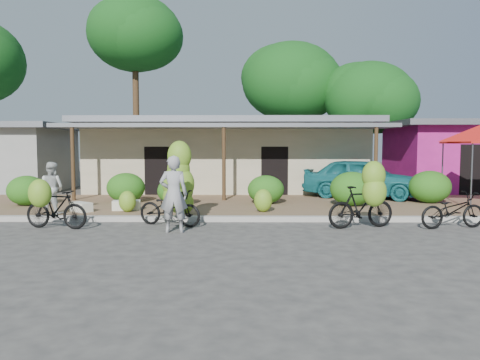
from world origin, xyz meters
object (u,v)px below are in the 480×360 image
object	(u,v)px
tree_near_right	(365,96)
bike_right	(365,201)
tree_far_center	(132,33)
vendor	(174,194)
sack_far	(81,207)
teal_van	(362,178)
tree_center_right	(288,80)
bystander	(52,188)
bike_far_right	(453,210)
bike_left	(53,206)
bike_center	(175,191)
sack_near	(127,205)

from	to	relation	value
tree_near_right	bike_right	xyz separation A→B (m)	(-3.46, -13.81, -4.09)
tree_far_center	vendor	world-z (taller)	tree_far_center
sack_far	teal_van	world-z (taller)	teal_van
tree_far_center	tree_near_right	world-z (taller)	tree_far_center
tree_center_right	bike_right	distance (m)	16.66
tree_far_center	bystander	size ratio (longest dim) A/B	6.87
bike_far_right	bystander	distance (m)	11.27
sack_far	tree_near_right	bearing A→B (deg)	44.75
bike_right	bike_far_right	bearing A→B (deg)	-101.27
tree_center_right	teal_van	bearing A→B (deg)	-78.02
bike_left	bike_right	bearing A→B (deg)	-77.94
bike_left	sack_far	size ratio (longest dim) A/B	2.39
tree_near_right	vendor	size ratio (longest dim) A/B	3.50
bystander	bike_center	bearing A→B (deg)	179.98
bike_center	bystander	distance (m)	3.97
bystander	teal_van	distance (m)	11.21
bike_far_right	bystander	size ratio (longest dim) A/B	1.23
bike_left	sack_near	xyz separation A→B (m)	(1.17, 2.78, -0.33)
sack_near	bike_center	bearing A→B (deg)	-46.84
tree_far_center	tree_center_right	distance (m)	9.39
tree_far_center	vendor	size ratio (longest dim) A/B	5.57
tree_center_right	teal_van	xyz separation A→B (m)	(2.04, -9.61, -5.07)
tree_center_right	sack_far	bearing A→B (deg)	-119.38
tree_center_right	vendor	xyz separation A→B (m)	(-4.30, -16.31, -5.00)
vendor	bystander	xyz separation A→B (m)	(-3.97, 2.29, -0.06)
sack_near	vendor	distance (m)	3.79
bike_left	sack_near	size ratio (longest dim) A/B	2.11
tree_center_right	teal_van	size ratio (longest dim) A/B	1.80
tree_near_right	teal_van	distance (m)	8.79
tree_center_right	sack_far	xyz separation A→B (m)	(-7.60, -13.50, -5.70)
tree_far_center	tree_center_right	bearing A→B (deg)	3.18
tree_near_right	bike_far_right	size ratio (longest dim) A/B	3.50
tree_center_right	vendor	world-z (taller)	tree_center_right
bike_far_right	teal_van	world-z (taller)	teal_van
tree_far_center	bike_far_right	xyz separation A→B (m)	(11.86, -15.17, -8.11)
sack_near	sack_far	xyz separation A→B (m)	(-1.32, -0.36, -0.01)
sack_far	bike_center	bearing A→B (deg)	-26.75
vendor	sack_far	bearing A→B (deg)	-43.10
bike_left	sack_near	world-z (taller)	bike_left
sack_near	bike_left	bearing A→B (deg)	-112.92
tree_far_center	teal_van	xyz separation A→B (m)	(11.04, -9.11, -7.70)
vendor	bike_left	bearing A→B (deg)	-9.76
tree_center_right	vendor	size ratio (longest dim) A/B	4.27
bike_left	vendor	size ratio (longest dim) A/B	0.94
tree_far_center	tree_near_right	distance (m)	13.62
sack_near	sack_far	size ratio (longest dim) A/B	1.13
bystander	bike_left	bearing A→B (deg)	129.04
bike_right	bystander	distance (m)	8.99
teal_van	sack_far	bearing A→B (deg)	135.82
tree_far_center	bike_left	xyz separation A→B (m)	(1.55, -15.42, -7.99)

